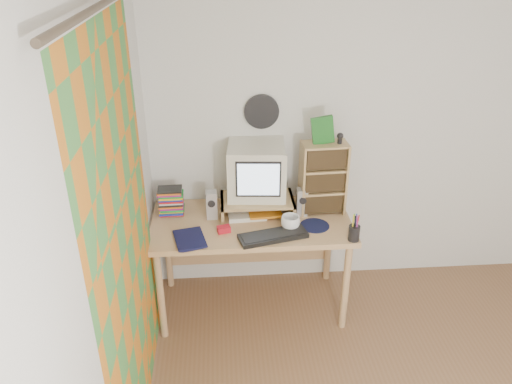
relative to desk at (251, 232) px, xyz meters
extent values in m
plane|color=silver|center=(1.03, 0.31, 0.63)|extent=(3.50, 0.00, 3.50)
plane|color=silver|center=(-0.72, -1.44, 0.63)|extent=(0.00, 3.50, 3.50)
plane|color=#C16B1B|center=(-0.68, -0.96, 0.53)|extent=(0.00, 2.20, 2.20)
cylinder|color=black|center=(0.10, 0.29, 0.81)|extent=(0.25, 0.02, 0.25)
cube|color=tan|center=(0.00, -0.06, 0.11)|extent=(1.40, 0.70, 0.04)
cube|color=tan|center=(0.00, 0.27, -0.24)|extent=(1.33, 0.02, 0.41)
cylinder|color=tan|center=(-0.64, -0.35, -0.26)|extent=(0.05, 0.05, 0.71)
cylinder|color=tan|center=(0.64, -0.35, -0.26)|extent=(0.05, 0.05, 0.71)
cylinder|color=tan|center=(-0.64, 0.23, -0.26)|extent=(0.05, 0.05, 0.71)
cylinder|color=tan|center=(0.64, 0.23, -0.26)|extent=(0.05, 0.05, 0.71)
cube|color=tan|center=(-0.20, 0.04, 0.19)|extent=(0.02, 0.30, 0.12)
cube|color=tan|center=(0.30, 0.04, 0.19)|extent=(0.02, 0.30, 0.12)
cube|color=tan|center=(0.05, 0.04, 0.24)|extent=(0.52, 0.30, 0.02)
cube|color=beige|center=(0.05, 0.09, 0.44)|extent=(0.42, 0.42, 0.37)
cube|color=#AEAEB3|center=(-0.27, 0.00, 0.24)|extent=(0.08, 0.08, 0.20)
cube|color=#AEAEB3|center=(0.37, 0.00, 0.24)|extent=(0.08, 0.08, 0.20)
cube|color=black|center=(0.13, -0.30, 0.15)|extent=(0.48, 0.26, 0.03)
cube|color=tan|center=(0.52, 0.04, 0.40)|extent=(0.32, 0.18, 0.53)
imported|color=white|center=(0.26, -0.20, 0.19)|extent=(0.13, 0.13, 0.10)
imported|color=#0F1137|center=(-0.51, -0.32, 0.16)|extent=(0.26, 0.22, 0.05)
cylinder|color=black|center=(0.43, -0.17, 0.14)|extent=(0.23, 0.23, 0.00)
cube|color=red|center=(-0.20, -0.20, 0.16)|extent=(0.10, 0.07, 0.04)
cube|color=#1C6320|center=(0.49, 0.04, 0.76)|extent=(0.15, 0.04, 0.19)
camera|label=1|loc=(-0.19, -3.09, 1.91)|focal=35.00mm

